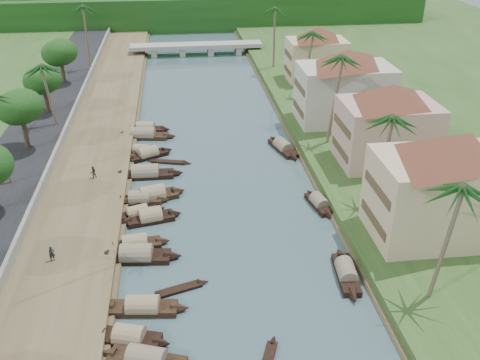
{
  "coord_description": "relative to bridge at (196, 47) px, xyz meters",
  "views": [
    {
      "loc": [
        -4.55,
        -42.6,
        29.72
      ],
      "look_at": [
        1.82,
        9.63,
        2.0
      ],
      "focal_mm": 40.0,
      "sensor_mm": 36.0,
      "label": 1
    }
  ],
  "objects": [
    {
      "name": "sampan_6",
      "position": [
        -9.35,
        -62.59,
        -1.31
      ],
      "size": [
        6.87,
        2.12,
        2.05
      ],
      "rotation": [
        0.0,
        0.0,
        -0.08
      ],
      "color": "black",
      "rests_on": "ground"
    },
    {
      "name": "tree_4",
      "position": [
        -24.0,
        -35.79,
        4.5
      ],
      "size": [
        4.88,
        4.88,
        6.91
      ],
      "color": "#4E3A2C",
      "rests_on": "ground"
    },
    {
      "name": "right_bank",
      "position": [
        19.0,
        -52.0,
        -1.12
      ],
      "size": [
        16.0,
        180.0,
        1.2
      ],
      "primitive_type": "cube",
      "color": "#294B1E",
      "rests_on": "ground"
    },
    {
      "name": "building_far",
      "position": [
        18.99,
        -44.0,
        4.66
      ],
      "size": [
        15.59,
        15.59,
        10.2
      ],
      "color": "beige",
      "rests_on": "right_bank"
    },
    {
      "name": "person_near",
      "position": [
        -16.57,
        -73.55,
        -0.18
      ],
      "size": [
        0.65,
        0.57,
        1.48
      ],
      "primitive_type": "imported",
      "rotation": [
        0.0,
        0.0,
        0.5
      ],
      "color": "black",
      "rests_on": "left_bank"
    },
    {
      "name": "building_mid",
      "position": [
        19.99,
        -58.0,
        4.41
      ],
      "size": [
        14.11,
        14.11,
        9.7
      ],
      "color": "tan",
      "rests_on": "right_bank"
    },
    {
      "name": "sampan_9",
      "position": [
        -8.93,
        -56.39,
        -1.3
      ],
      "size": [
        9.42,
        2.21,
        2.35
      ],
      "rotation": [
        0.0,
        0.0,
        -0.02
      ],
      "color": "black",
      "rests_on": "ground"
    },
    {
      "name": "sampan_16",
      "position": [
        9.03,
        -50.81,
        -1.31
      ],
      "size": [
        3.74,
        8.49,
        2.07
      ],
      "rotation": [
        0.0,
        0.0,
        1.84
      ],
      "color": "black",
      "rests_on": "ground"
    },
    {
      "name": "canoe_2",
      "position": [
        -6.14,
        -52.86,
        -1.62
      ],
      "size": [
        5.96,
        2.37,
        0.86
      ],
      "rotation": [
        0.0,
        0.0,
        -0.26
      ],
      "color": "black",
      "rests_on": "ground"
    },
    {
      "name": "tree_5",
      "position": [
        -24.0,
        -21.3,
        4.85
      ],
      "size": [
        5.3,
        5.3,
        7.42
      ],
      "color": "#4E3A2C",
      "rests_on": "ground"
    },
    {
      "name": "sampan_11",
      "position": [
        -8.79,
        -50.95,
        -1.31
      ],
      "size": [
        7.11,
        4.61,
        2.08
      ],
      "rotation": [
        0.0,
        0.0,
        0.46
      ],
      "color": "black",
      "rests_on": "ground"
    },
    {
      "name": "sampan_14",
      "position": [
        9.38,
        -78.08,
        -1.31
      ],
      "size": [
        2.13,
        7.98,
        1.95
      ],
      "rotation": [
        0.0,
        0.0,
        1.48
      ],
      "color": "black",
      "rests_on": "ground"
    },
    {
      "name": "sampan_3",
      "position": [
        -9.16,
        -73.2,
        -1.3
      ],
      "size": [
        8.8,
        2.66,
        2.32
      ],
      "rotation": [
        0.0,
        0.0,
        -0.1
      ],
      "color": "black",
      "rests_on": "ground"
    },
    {
      "name": "sampan_2",
      "position": [
        -8.31,
        -80.41,
        -1.31
      ],
      "size": [
        7.88,
        2.48,
        2.07
      ],
      "rotation": [
        0.0,
        0.0,
        -0.12
      ],
      "color": "black",
      "rests_on": "ground"
    },
    {
      "name": "sampan_5",
      "position": [
        -8.05,
        -66.56,
        -1.31
      ],
      "size": [
        6.96,
        3.06,
        2.17
      ],
      "rotation": [
        0.0,
        0.0,
        0.21
      ],
      "color": "black",
      "rests_on": "ground"
    },
    {
      "name": "palm_8",
      "position": [
        -20.5,
        -13.24,
        10.79
      ],
      "size": [
        3.2,
        3.2,
        12.96
      ],
      "color": "brown",
      "rests_on": "ground"
    },
    {
      "name": "sampan_13",
      "position": [
        -9.39,
        -41.93,
        -1.31
      ],
      "size": [
        7.41,
        2.54,
        2.02
      ],
      "rotation": [
        0.0,
        0.0,
        -0.14
      ],
      "color": "black",
      "rests_on": "ground"
    },
    {
      "name": "bridge",
      "position": [
        0.0,
        0.0,
        0.0
      ],
      "size": [
        28.0,
        4.0,
        2.4
      ],
      "color": "gray",
      "rests_on": "ground"
    },
    {
      "name": "tree_6",
      "position": [
        24.0,
        -40.02,
        4.19
      ],
      "size": [
        4.81,
        4.81,
        6.76
      ],
      "color": "#4E3A2C",
      "rests_on": "ground"
    },
    {
      "name": "palm_0",
      "position": [
        15.0,
        -82.74,
        9.28
      ],
      "size": [
        3.2,
        3.2,
        11.59
      ],
      "color": "brown",
      "rests_on": "ground"
    },
    {
      "name": "palm_7",
      "position": [
        14.0,
        -15.4,
        10.11
      ],
      "size": [
        3.2,
        3.2,
        12.46
      ],
      "color": "brown",
      "rests_on": "ground"
    },
    {
      "name": "palm_2",
      "position": [
        15.0,
        -51.56,
        10.57
      ],
      "size": [
        3.2,
        3.2,
        12.92
      ],
      "color": "brown",
      "rests_on": "ground"
    },
    {
      "name": "sampan_0",
      "position": [
        -7.84,
        -86.13,
        -1.31
      ],
      "size": [
        8.05,
        4.13,
        2.11
      ],
      "rotation": [
        0.0,
        0.0,
        -0.34
      ],
      "color": "black",
      "rests_on": "ground"
    },
    {
      "name": "tree_3",
      "position": [
        -24.0,
        -49.13,
        5.14
      ],
      "size": [
        5.16,
        5.16,
        7.67
      ],
      "color": "#4E3A2C",
      "rests_on": "ground"
    },
    {
      "name": "building_distant",
      "position": [
        19.99,
        -24.0,
        4.16
      ],
      "size": [
        12.62,
        12.62,
        9.2
      ],
      "color": "#D1B38C",
      "rests_on": "right_bank"
    },
    {
      "name": "building_near",
      "position": [
        18.99,
        -74.0,
        4.66
      ],
      "size": [
        14.85,
        14.85,
        10.2
      ],
      "color": "#D1B38C",
      "rests_on": "right_bank"
    },
    {
      "name": "palm_1",
      "position": [
        16.0,
        -67.44,
        8.77
      ],
      "size": [
        3.2,
        3.2,
        11.06
      ],
      "color": "brown",
      "rests_on": "ground"
    },
    {
      "name": "palm_3",
      "position": [
        16.0,
        -32.46,
        9.35
      ],
      "size": [
        3.2,
        3.2,
        11.64
      ],
      "color": "brown",
      "rests_on": "ground"
    },
    {
      "name": "road",
      "position": [
        -24.5,
        -52.0,
        -1.02
      ],
      "size": [
        8.0,
        180.0,
        1.4
      ],
      "primitive_type": "cube",
      "color": "black",
      "rests_on": "ground"
    },
    {
      "name": "retaining_wall",
      "position": [
        -20.2,
        -52.0,
        -0.37
      ],
      "size": [
        0.4,
        180.0,
        1.1
      ],
      "primitive_type": "cube",
      "color": "slate",
      "rests_on": "left_bank"
    },
    {
      "name": "palm_6",
      "position": [
        -22.0,
        -41.27,
        7.96
      ],
      "size": [
        3.2,
        3.2,
        10.02
      ],
      "color": "brown",
      "rests_on": "ground"
    },
    {
      "name": "sampan_4",
      "position": [
        -9.41,
        -71.25,
        -1.31
      ],
      "size": [
        7.01,
        2.2,
        2.0
      ],
      "rotation": [
        0.0,
        0.0,
        0.1
      ],
      "color": "black",
      "rests_on": "ground"
    },
    {
      "name": "sampan_1",
      "position": [
        -9.2,
        -83.72,
        -1.31
      ],
      "size": [
        6.81,
        3.42,
        2.01
      ],
      "rotation": [
        0.0,
        0.0,
        -0.3
      ],
      "color": "black",
      "rests_on": "ground"
    },
    {
      "name": "sampan_12",
      "position": [
        -9.64,
        -44.38,
        -1.31
      ],
      "size": [
        9.66,
        3.19,
        2.25
      ],
      "rotation": [
        0.0,
        0.0,
        -0.16
      ],
      "color": "black",
      "rests_on": "ground"
    },
    {
      "name": "left_bank",
      "position": [
        -16.0,
        -52.0,
        -1.32
      ],
      "size": [
        10.0,
        180.0,
        0.8
      ],
      "primitive_type": "cube",
      "color": "brown",
      "rests_on": "ground"
    },
    {
      "name": "treeline",
      "position": [
        -0.0,
        28.0,
        2.28
      ],
      "size": [
        120.0,
        14.0,
        8.0
      ],
      "color": "#153E10",
      "rests_on": "ground"
    },
    {
      "name": "ground",
      "position": [
        -0.0,
        -72.0,
        -1.72
      ],
      "size": [
        220.0,
        220.0,
        0.0
      ],
      "primitive_type": "plane",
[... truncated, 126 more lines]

